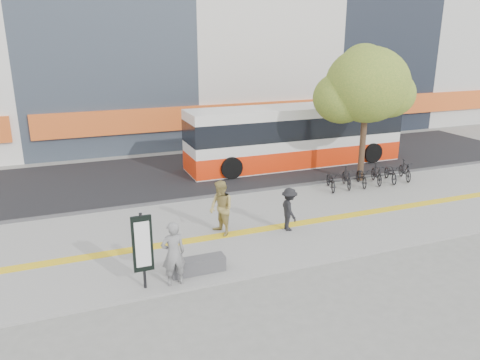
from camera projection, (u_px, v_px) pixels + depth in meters
name	position (u px, v px, depth m)	size (l,w,h in m)	color
ground	(263.00, 244.00, 15.53)	(120.00, 120.00, 0.00)	slate
sidewalk	(246.00, 227.00, 16.85)	(40.00, 7.00, 0.08)	slate
tactile_strip	(251.00, 231.00, 16.39)	(40.00, 0.45, 0.01)	gold
street	(191.00, 173.00, 23.52)	(40.00, 8.00, 0.06)	black
curb	(216.00, 196.00, 19.95)	(40.00, 0.25, 0.14)	#3B3A3D
bench	(198.00, 265.00, 13.47)	(1.60, 0.45, 0.45)	#3B3A3D
signboard	(143.00, 245.00, 12.33)	(0.55, 0.10, 2.20)	black
street_tree	(365.00, 86.00, 20.96)	(4.40, 3.80, 6.31)	#372319
bus	(296.00, 137.00, 24.60)	(11.77, 2.79, 3.13)	silver
bicycle_row	(369.00, 175.00, 21.42)	(5.12, 1.72, 0.95)	black
seated_woman	(173.00, 254.00, 12.63)	(0.68, 0.45, 1.86)	black
pedestrian_tan	(221.00, 208.00, 15.86)	(0.93, 0.73, 1.92)	#A18D4B
pedestrian_dark	(289.00, 209.00, 16.28)	(1.00, 0.58, 1.56)	black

